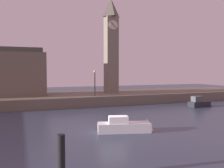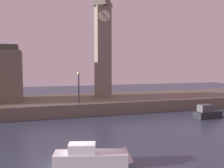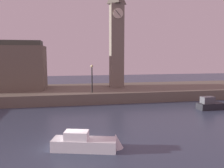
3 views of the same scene
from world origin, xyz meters
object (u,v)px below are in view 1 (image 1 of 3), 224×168
Objects in this scene: boat_ferry_white at (129,126)px; streetlamp at (95,80)px; clock_tower at (111,44)px; boat_barge_dark at (201,103)px; mooring_post_left at (61,157)px.

streetlamp is at bearing 83.80° from boat_ferry_white.
clock_tower is 17.96m from boat_barge_dark.
boat_ferry_white is at bearing -106.54° from clock_tower.
boat_barge_dark is (9.88, -11.65, -9.44)m from clock_tower.
streetlamp is 1.73× the size of mooring_post_left.
clock_tower is at bearing 130.30° from boat_barge_dark.
mooring_post_left is at bearing -114.97° from clock_tower.
streetlamp reaches higher than boat_ferry_white.
streetlamp is at bearing -131.73° from clock_tower.
boat_ferry_white is (-1.76, -16.22, -3.44)m from streetlamp.
mooring_post_left is 29.01m from boat_barge_dark.
clock_tower is at bearing 48.27° from streetlamp.
mooring_post_left is at bearing -133.36° from boat_ferry_white.
streetlamp is at bearing 155.76° from boat_barge_dark.
clock_tower is 24.23m from boat_ferry_white.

